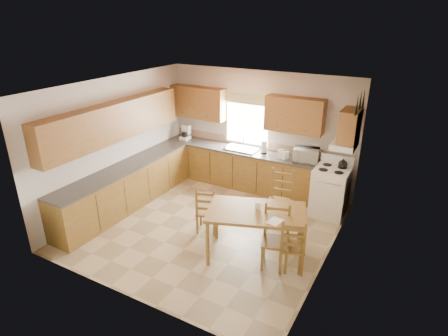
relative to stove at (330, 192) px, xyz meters
The scene contains 35 objects.
floor 2.52m from the stove, 139.52° to the right, with size 4.50×4.50×0.00m, color tan.
ceiling 3.31m from the stove, 139.52° to the right, with size 4.50×4.50×0.00m, color #9E5A2F.
wall_left 4.51m from the stove, 158.77° to the right, with size 4.50×4.50×0.00m, color beige.
wall_right 1.86m from the stove, 77.02° to the right, with size 4.50×4.50×0.00m, color beige.
wall_back 2.16m from the stove, 161.06° to the left, with size 4.50×4.50×0.00m, color beige.
wall_front 4.37m from the stove, 116.00° to the right, with size 4.50×4.50×0.00m, color beige.
lower_cab_back 2.28m from the stove, behind, with size 3.75×0.60×0.88m, color brown.
lower_cab_left 4.21m from the stove, 155.38° to the right, with size 0.60×3.60×0.88m, color brown.
counter_back 2.32m from the stove, behind, with size 3.75×0.63×0.04m, color #413D39.
counter_left 4.23m from the stove, 155.38° to the right, with size 0.63×3.60×0.04m, color #413D39.
backsplash 2.40m from the stove, 164.27° to the left, with size 3.75×0.01×0.18m, color #9F8167.
upper_cab_back_left 3.72m from the stove, behind, with size 1.41×0.33×0.75m, color brown.
upper_cab_back_right 1.77m from the stove, 154.73° to the left, with size 1.25×0.33×0.75m, color brown.
upper_cab_left 4.54m from the stove, 156.13° to the right, with size 0.33×3.60×0.75m, color brown.
upper_cab_stove 1.42m from the stove, 12.74° to the left, with size 0.33×0.62×0.62m, color brown.
range_hood 1.04m from the stove, 16.78° to the left, with size 0.44×0.62×0.12m, color silver.
window_frame 2.50m from the stove, 164.24° to the left, with size 1.13×0.02×1.18m, color silver.
window_pane 2.50m from the stove, 164.36° to the left, with size 1.05×0.01×1.10m, color white.
window_valance 2.74m from the stove, 164.97° to the left, with size 1.19×0.01×0.24m, color #4F7136.
sink_basin 2.25m from the stove, behind, with size 0.75×0.45×0.04m, color silver.
pine_decal_a 1.93m from the stove, 39.78° to the right, with size 0.22×0.22×0.36m, color black.
pine_decal_b 1.95m from the stove, ahead, with size 0.22×0.22×0.36m, color black.
pine_decal_c 1.95m from the stove, 47.90° to the left, with size 0.22×0.22×0.36m, color black.
stove is the anchor object (origin of this frame).
coffeemaker 3.81m from the stove, behind, with size 0.21×0.25×0.35m, color silver.
paper_towel 1.78m from the stove, 166.86° to the left, with size 0.12×0.12×0.28m, color white.
toaster 1.28m from the stove, 166.21° to the left, with size 0.21×0.14×0.17m, color silver.
microwave 0.94m from the stove, 152.31° to the left, with size 0.49×0.35×0.29m, color silver.
dining_table 2.15m from the stove, 109.67° to the right, with size 1.60×0.92×0.86m, color brown.
chair_near_left 2.54m from the stove, 136.66° to the right, with size 0.38×0.37×0.91m, color brown.
chair_near_right 2.08m from the stove, 91.78° to the right, with size 0.40×0.38×0.95m, color brown.
chair_far_left 2.16m from the stove, 98.75° to the right, with size 0.44×0.42×1.04m, color brown.
chair_far_right 1.15m from the stove, 130.90° to the right, with size 0.45×0.43×1.08m, color brown.
table_paper 2.25m from the stove, 98.75° to the right, with size 0.19×0.26×0.00m, color white.
table_card 2.14m from the stove, 110.27° to the right, with size 0.09×0.02×0.12m, color white.
Camera 1 is at (3.29, -5.37, 3.86)m, focal length 30.00 mm.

